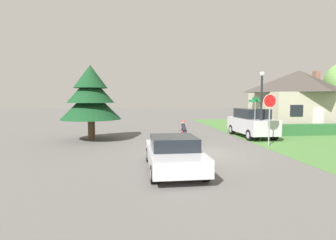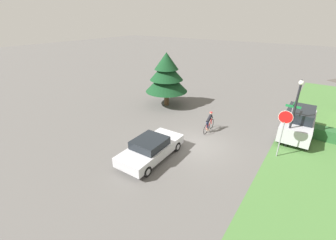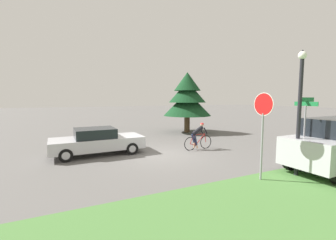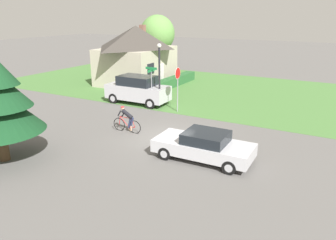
{
  "view_description": "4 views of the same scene",
  "coord_description": "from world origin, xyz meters",
  "px_view_note": "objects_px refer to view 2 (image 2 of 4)",
  "views": [
    {
      "loc": [
        -2.81,
        -12.7,
        2.73
      ],
      "look_at": [
        -1.27,
        1.33,
        1.6
      ],
      "focal_mm": 28.0,
      "sensor_mm": 36.0,
      "label": 1
    },
    {
      "loc": [
        5.86,
        -11.67,
        7.81
      ],
      "look_at": [
        -1.79,
        -0.73,
        1.65
      ],
      "focal_mm": 24.0,
      "sensor_mm": 36.0,
      "label": 2
    },
    {
      "loc": [
        10.1,
        -4.5,
        2.81
      ],
      "look_at": [
        -1.82,
        1.24,
        1.54
      ],
      "focal_mm": 24.0,
      "sensor_mm": 36.0,
      "label": 3
    },
    {
      "loc": [
        -14.3,
        -8.12,
        6.36
      ],
      "look_at": [
        -0.24,
        -0.31,
        1.12
      ],
      "focal_mm": 35.0,
      "sensor_mm": 36.0,
      "label": 4
    }
  ],
  "objects_px": {
    "stop_sign": "(284,125)",
    "parked_suv_right": "(298,123)",
    "sedan_left_lane": "(151,148)",
    "street_name_sign": "(291,116)",
    "street_lamp": "(295,109)",
    "cyclist": "(209,122)",
    "conifer_tall_near": "(166,75)"
  },
  "relations": [
    {
      "from": "stop_sign",
      "to": "street_lamp",
      "type": "relative_size",
      "value": 0.67
    },
    {
      "from": "sedan_left_lane",
      "to": "street_name_sign",
      "type": "height_order",
      "value": "street_name_sign"
    },
    {
      "from": "parked_suv_right",
      "to": "cyclist",
      "type": "bearing_deg",
      "value": 117.52
    },
    {
      "from": "sedan_left_lane",
      "to": "parked_suv_right",
      "type": "distance_m",
      "value": 10.58
    },
    {
      "from": "cyclist",
      "to": "street_lamp",
      "type": "xyz_separation_m",
      "value": [
        5.14,
        0.9,
        1.98
      ]
    },
    {
      "from": "street_lamp",
      "to": "stop_sign",
      "type": "bearing_deg",
      "value": -98.71
    },
    {
      "from": "cyclist",
      "to": "street_name_sign",
      "type": "relative_size",
      "value": 0.63
    },
    {
      "from": "sedan_left_lane",
      "to": "cyclist",
      "type": "xyz_separation_m",
      "value": [
        1.3,
        5.2,
        0.05
      ]
    },
    {
      "from": "cyclist",
      "to": "street_name_sign",
      "type": "bearing_deg",
      "value": -75.55
    },
    {
      "from": "stop_sign",
      "to": "parked_suv_right",
      "type": "bearing_deg",
      "value": -100.46
    },
    {
      "from": "stop_sign",
      "to": "street_lamp",
      "type": "bearing_deg",
      "value": -100.82
    },
    {
      "from": "cyclist",
      "to": "stop_sign",
      "type": "distance_m",
      "value": 5.15
    },
    {
      "from": "sedan_left_lane",
      "to": "conifer_tall_near",
      "type": "xyz_separation_m",
      "value": [
        -4.45,
        7.89,
        2.25
      ]
    },
    {
      "from": "sedan_left_lane",
      "to": "street_name_sign",
      "type": "bearing_deg",
      "value": -44.36
    },
    {
      "from": "stop_sign",
      "to": "cyclist",
      "type": "bearing_deg",
      "value": -9.47
    },
    {
      "from": "cyclist",
      "to": "street_lamp",
      "type": "distance_m",
      "value": 5.58
    },
    {
      "from": "sedan_left_lane",
      "to": "street_lamp",
      "type": "xyz_separation_m",
      "value": [
        6.44,
        6.11,
        2.03
      ]
    },
    {
      "from": "stop_sign",
      "to": "street_lamp",
      "type": "xyz_separation_m",
      "value": [
        0.24,
        1.54,
        0.54
      ]
    },
    {
      "from": "sedan_left_lane",
      "to": "street_name_sign",
      "type": "distance_m",
      "value": 9.27
    },
    {
      "from": "street_lamp",
      "to": "conifer_tall_near",
      "type": "distance_m",
      "value": 11.04
    },
    {
      "from": "parked_suv_right",
      "to": "street_name_sign",
      "type": "xyz_separation_m",
      "value": [
        -0.43,
        -1.48,
        0.94
      ]
    },
    {
      "from": "cyclist",
      "to": "conifer_tall_near",
      "type": "height_order",
      "value": "conifer_tall_near"
    },
    {
      "from": "sedan_left_lane",
      "to": "street_lamp",
      "type": "bearing_deg",
      "value": -47.55
    },
    {
      "from": "sedan_left_lane",
      "to": "parked_suv_right",
      "type": "xyz_separation_m",
      "value": [
        6.73,
        8.15,
        0.36
      ]
    },
    {
      "from": "street_lamp",
      "to": "street_name_sign",
      "type": "relative_size",
      "value": 1.58
    },
    {
      "from": "street_name_sign",
      "to": "conifer_tall_near",
      "type": "xyz_separation_m",
      "value": [
        -10.75,
        1.21,
        0.96
      ]
    },
    {
      "from": "cyclist",
      "to": "stop_sign",
      "type": "xyz_separation_m",
      "value": [
        4.91,
        -0.63,
        1.44
      ]
    },
    {
      "from": "street_lamp",
      "to": "conifer_tall_near",
      "type": "bearing_deg",
      "value": 170.7
    },
    {
      "from": "cyclist",
      "to": "parked_suv_right",
      "type": "distance_m",
      "value": 6.19
    },
    {
      "from": "sedan_left_lane",
      "to": "street_lamp",
      "type": "height_order",
      "value": "street_lamp"
    },
    {
      "from": "sedan_left_lane",
      "to": "stop_sign",
      "type": "xyz_separation_m",
      "value": [
        6.2,
        4.57,
        1.49
      ]
    },
    {
      "from": "sedan_left_lane",
      "to": "stop_sign",
      "type": "relative_size",
      "value": 1.49
    }
  ]
}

